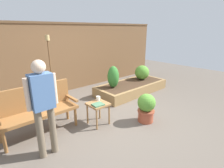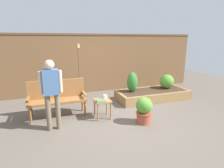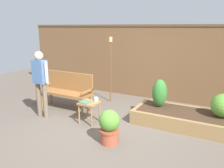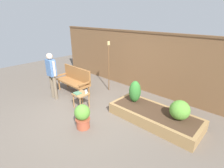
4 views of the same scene
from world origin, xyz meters
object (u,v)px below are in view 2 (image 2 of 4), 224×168
at_px(shrub_far_corner, 167,81).
at_px(tiki_torch, 79,63).
at_px(book_on_table, 101,101).
at_px(shrub_near_bench, 132,82).
at_px(cup_on_table, 105,96).
at_px(potted_boxwood, 144,109).
at_px(garden_bench, 57,96).
at_px(person_by_bench, 51,89).
at_px(side_table, 102,103).

xyz_separation_m(shrub_far_corner, tiki_torch, (-2.92, 0.58, 0.70)).
bearing_deg(book_on_table, shrub_near_bench, 41.90).
bearing_deg(cup_on_table, potted_boxwood, -44.54).
distance_m(potted_boxwood, shrub_near_bench, 1.65).
bearing_deg(shrub_far_corner, tiki_torch, 168.77).
bearing_deg(shrub_far_corner, garden_bench, -173.62).
bearing_deg(potted_boxwood, cup_on_table, 135.46).
distance_m(cup_on_table, person_by_bench, 1.40).
bearing_deg(side_table, potted_boxwood, -35.70).
xyz_separation_m(potted_boxwood, tiki_torch, (-1.16, 2.15, 0.90)).
bearing_deg(shrub_near_bench, person_by_bench, -154.53).
height_order(cup_on_table, shrub_near_bench, shrub_near_bench).
height_order(side_table, potted_boxwood, potted_boxwood).
bearing_deg(potted_boxwood, book_on_table, 149.55).
distance_m(garden_bench, cup_on_table, 1.23).
height_order(cup_on_table, person_by_bench, person_by_bench).
distance_m(garden_bench, shrub_near_bench, 2.39).
bearing_deg(cup_on_table, shrub_far_corner, 18.29).
distance_m(side_table, shrub_near_bench, 1.62).
xyz_separation_m(side_table, potted_boxwood, (0.85, -0.61, -0.06)).
height_order(side_table, cup_on_table, cup_on_table).
xyz_separation_m(side_table, book_on_table, (-0.06, -0.08, 0.10)).
relative_size(book_on_table, shrub_near_bench, 0.35).
bearing_deg(person_by_bench, potted_boxwood, -10.65).
xyz_separation_m(book_on_table, tiki_torch, (-0.25, 1.62, 0.75)).
relative_size(side_table, book_on_table, 2.15).
bearing_deg(book_on_table, side_table, 57.38).
bearing_deg(potted_boxwood, side_table, 144.30).
xyz_separation_m(garden_bench, shrub_far_corner, (3.67, 0.41, -0.00)).
xyz_separation_m(cup_on_table, person_by_bench, (-1.29, -0.35, 0.41)).
bearing_deg(side_table, garden_bench, 152.61).
xyz_separation_m(tiki_torch, person_by_bench, (-0.89, -1.76, -0.31)).
distance_m(garden_bench, potted_boxwood, 2.24).
relative_size(garden_bench, book_on_table, 6.46).
height_order(side_table, person_by_bench, person_by_bench).
height_order(garden_bench, person_by_bench, person_by_bench).
height_order(book_on_table, shrub_near_bench, shrub_near_bench).
distance_m(garden_bench, shrub_far_corner, 3.70).
xyz_separation_m(garden_bench, cup_on_table, (1.16, -0.42, -0.02)).
height_order(side_table, tiki_torch, tiki_torch).
bearing_deg(shrub_far_corner, person_by_bench, -162.74).
bearing_deg(shrub_near_bench, tiki_torch, 160.05).
bearing_deg(potted_boxwood, shrub_far_corner, 41.56).
height_order(potted_boxwood, shrub_far_corner, shrub_far_corner).
relative_size(cup_on_table, tiki_torch, 0.06).
relative_size(shrub_near_bench, tiki_torch, 0.35).
relative_size(tiki_torch, person_by_bench, 1.17).
distance_m(side_table, person_by_bench, 1.33).
height_order(garden_bench, cup_on_table, garden_bench).
distance_m(book_on_table, person_by_bench, 1.23).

